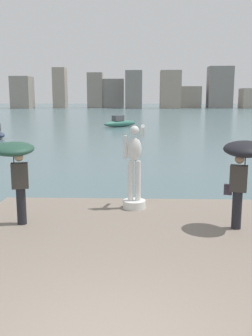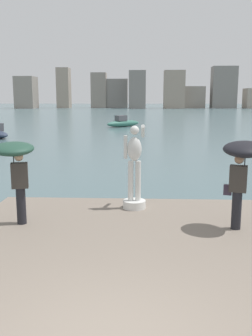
{
  "view_description": "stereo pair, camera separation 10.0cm",
  "coord_description": "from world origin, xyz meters",
  "px_view_note": "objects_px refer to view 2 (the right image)",
  "views": [
    {
      "loc": [
        0.35,
        -4.0,
        3.36
      ],
      "look_at": [
        0.0,
        5.79,
        1.55
      ],
      "focal_mm": 40.35,
      "sensor_mm": 36.0,
      "label": 1
    },
    {
      "loc": [
        0.45,
        -3.99,
        3.36
      ],
      "look_at": [
        0.0,
        5.79,
        1.55
      ],
      "focal_mm": 40.35,
      "sensor_mm": 36.0,
      "label": 2
    }
  ],
  "objects_px": {
    "onlooker_left": "(15,160)",
    "boat_far": "(123,123)",
    "onlooker_right": "(243,160)",
    "statue_white_figure": "(134,175)"
  },
  "relations": [
    {
      "from": "boat_far",
      "to": "statue_white_figure",
      "type": "bearing_deg",
      "value": -86.4
    },
    {
      "from": "onlooker_left",
      "to": "boat_far",
      "type": "height_order",
      "value": "onlooker_left"
    },
    {
      "from": "onlooker_right",
      "to": "boat_far",
      "type": "bearing_deg",
      "value": 97.26
    },
    {
      "from": "onlooker_right",
      "to": "boat_far",
      "type": "xyz_separation_m",
      "value": [
        -4.68,
        36.77,
        -1.52
      ]
    },
    {
      "from": "statue_white_figure",
      "to": "boat_far",
      "type": "bearing_deg",
      "value": 93.6
    },
    {
      "from": "onlooker_left",
      "to": "boat_far",
      "type": "relative_size",
      "value": 0.47
    },
    {
      "from": "statue_white_figure",
      "to": "onlooker_right",
      "type": "xyz_separation_m",
      "value": [
        2.47,
        -1.57,
        0.68
      ]
    },
    {
      "from": "statue_white_figure",
      "to": "onlooker_left",
      "type": "distance_m",
      "value": 3.17
    },
    {
      "from": "statue_white_figure",
      "to": "onlooker_left",
      "type": "bearing_deg",
      "value": -152.46
    },
    {
      "from": "statue_white_figure",
      "to": "boat_far",
      "type": "height_order",
      "value": "statue_white_figure"
    }
  ]
}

